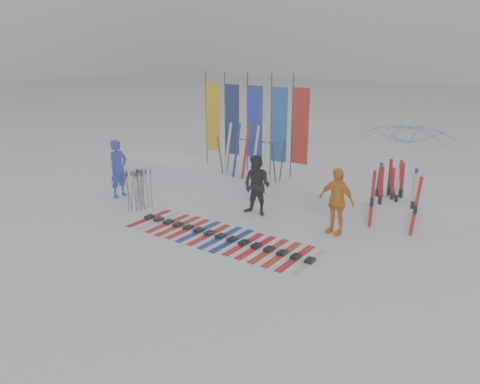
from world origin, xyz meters
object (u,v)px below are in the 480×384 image
Objects in this scene: tent_canopy at (403,168)px; ski_row at (220,236)px; person_yellow at (336,201)px; person_blue at (118,169)px; ski_rack at (250,153)px; person_black at (257,186)px.

ski_row is at bearing -124.52° from tent_canopy.
tent_canopy reaches higher than person_yellow.
ski_rack reaches higher than person_blue.
person_yellow is at bearing 41.11° from ski_row.
ski_rack is at bearing -56.17° from person_blue.
ski_rack is at bearing -166.50° from tent_canopy.
person_blue is 1.07× the size of person_black.
person_yellow is at bearing -22.62° from ski_rack.
tent_canopy is 1.42× the size of ski_rack.
person_blue reaches higher than person_black.
person_black is 1.92m from ski_rack.
person_yellow is at bearing -2.78° from person_black.
person_black is at bearing -171.70° from person_yellow.
person_blue is 4.61m from person_black.
ski_row is at bearing -86.38° from person_black.
ski_row is (0.18, -1.96, -0.82)m from person_black.
person_black is at bearing 95.35° from ski_row.
tent_canopy is at bearing -68.08° from person_blue.
person_black is at bearing -79.70° from person_blue.
person_black is at bearing -142.51° from tent_canopy.
ski_row is (-3.06, -4.45, -1.27)m from tent_canopy.
ski_rack is at bearing 111.60° from ski_row.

